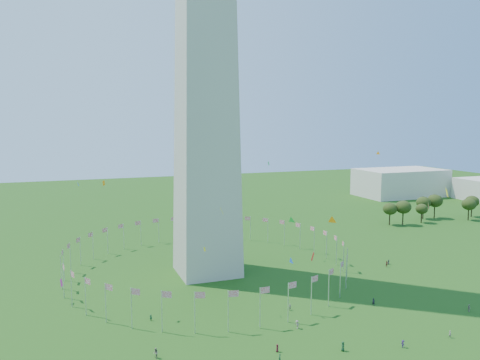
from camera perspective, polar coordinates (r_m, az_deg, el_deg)
ground at (r=96.80m, az=4.88°, el=-19.86°), size 600.00×600.00×0.00m
flag_ring at (r=138.91m, az=-4.02°, el=-9.41°), size 80.24×80.24×9.00m
gov_building_east_a at (r=297.09m, az=18.93°, el=-0.28°), size 50.00×30.00×16.00m
crowd at (r=96.96m, az=6.62°, el=-19.24°), size 82.64×65.05×2.02m
kites_aloft at (r=116.59m, az=6.39°, el=-5.59°), size 94.36×82.96×31.24m
tree_line_east at (r=226.52m, az=22.30°, el=-3.37°), size 53.29×15.80×10.81m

